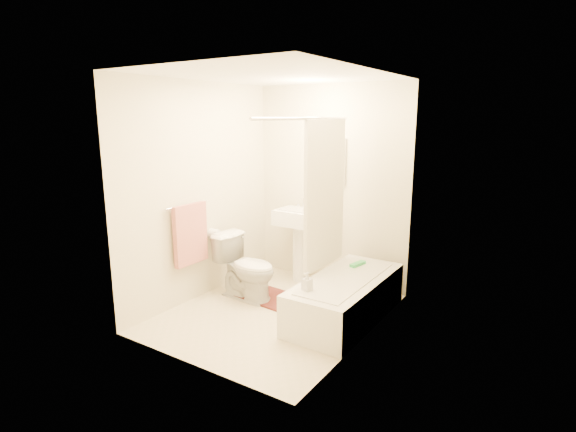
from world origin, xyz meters
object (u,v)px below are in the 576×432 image
Objects in this scene: sink at (298,243)px; bath_mat at (269,297)px; soap_bottle at (307,282)px; toilet at (247,268)px; bathtub at (346,298)px.

sink reaches higher than bath_mat.
soap_bottle is at bearing -54.40° from sink.
bath_mat is 1.07m from soap_bottle.
toilet is 1.19m from bathtub.
sink is at bearing -10.58° from toilet.
toilet is at bearing 159.88° from soap_bottle.
soap_bottle is (0.80, -1.15, 0.02)m from sink.
toilet is at bearing -173.56° from bathtub.
bath_mat is (-0.96, 0.00, -0.20)m from bathtub.
sink reaches higher than bathtub.
toilet is at bearing -103.73° from sink.
soap_bottle is at bearing -32.20° from bath_mat.
toilet reaches higher than soap_bottle.
toilet is 0.48× the size of bathtub.
sink is at bearing 124.97° from soap_bottle.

